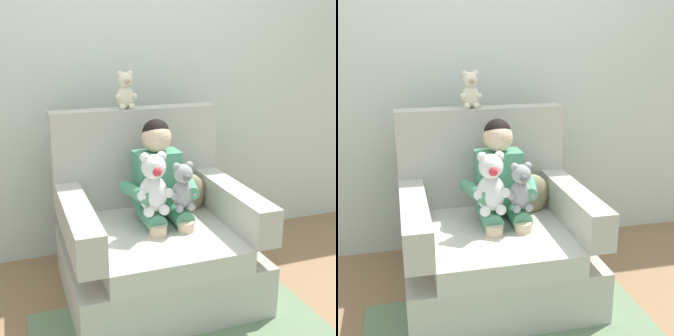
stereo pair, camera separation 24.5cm
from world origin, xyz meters
TOP-DOWN VIEW (x-y plane):
  - ground_plane at (0.00, 0.00)m, footprint 8.00×8.00m
  - back_wall at (0.00, 0.73)m, footprint 6.00×0.10m
  - armchair at (0.00, 0.05)m, footprint 1.03×0.94m
  - seated_child at (0.05, 0.08)m, footprint 0.45×0.39m
  - plush_grey at (0.13, -0.06)m, footprint 0.16×0.13m
  - plush_white at (-0.03, -0.06)m, footprint 0.20×0.16m
  - plush_cream_on_backrest at (-0.06, 0.39)m, footprint 0.13×0.11m
  - throw_pillow at (0.25, 0.18)m, footprint 0.28×0.18m

SIDE VIEW (x-z plane):
  - ground_plane at x=0.00m, z-range 0.00..0.00m
  - armchair at x=0.00m, z-range -0.20..0.83m
  - throw_pillow at x=0.25m, z-range 0.39..0.65m
  - seated_child at x=0.05m, z-range 0.22..1.04m
  - plush_grey at x=0.13m, z-range 0.52..0.79m
  - plush_white at x=-0.03m, z-range 0.51..0.85m
  - plush_cream_on_backrest at x=-0.06m, z-range 1.02..1.24m
  - back_wall at x=0.00m, z-range 0.00..2.60m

